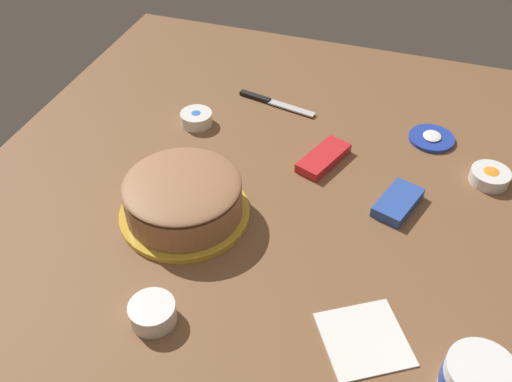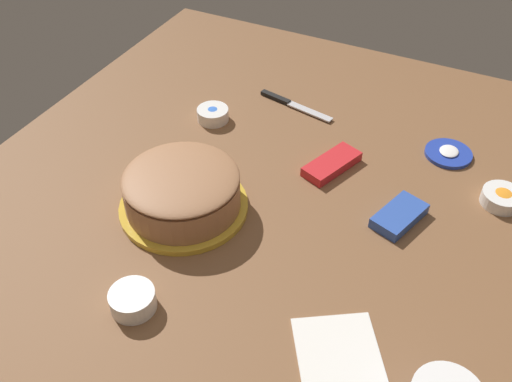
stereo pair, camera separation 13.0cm
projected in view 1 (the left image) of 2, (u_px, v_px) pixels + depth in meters
name	position (u px, v px, depth m)	size (l,w,h in m)	color
ground_plane	(293.00, 195.00, 1.35)	(1.54, 1.54, 0.00)	brown
frosted_cake	(183.00, 199.00, 1.26)	(0.29, 0.29, 0.11)	gold
frosting_tub	(478.00, 380.00, 0.95)	(0.12, 0.12, 0.08)	white
frosting_tub_lid	(432.00, 138.00, 1.50)	(0.12, 0.12, 0.02)	#233DAD
spreading_knife	(270.00, 101.00, 1.63)	(0.07, 0.24, 0.01)	silver
sprinkle_bowl_orange	(490.00, 176.00, 1.37)	(0.09, 0.09, 0.03)	white
sprinkle_bowl_blue	(196.00, 118.00, 1.55)	(0.09, 0.09, 0.04)	white
sprinkle_bowl_green	(152.00, 312.00, 1.07)	(0.09, 0.09, 0.04)	white
candy_box_lower	(323.00, 158.00, 1.43)	(0.16, 0.06, 0.02)	red
candy_box_upper	(398.00, 202.00, 1.31)	(0.13, 0.07, 0.03)	#2D51B2
paper_napkin	(364.00, 339.00, 1.05)	(0.15, 0.15, 0.01)	white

